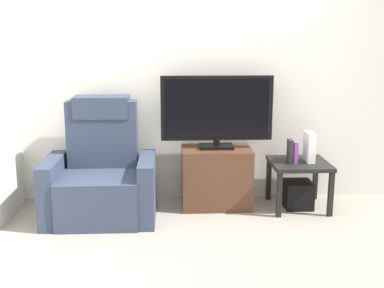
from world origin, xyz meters
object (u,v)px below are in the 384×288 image
at_px(side_table, 299,169).
at_px(subwoofer_box, 298,194).
at_px(recliner_armchair, 101,177).
at_px(book_leftmost, 290,151).
at_px(television, 217,110).
at_px(game_console, 309,147).
at_px(tv_stand, 216,177).
at_px(book_middle, 295,152).

distance_m(side_table, subwoofer_box, 0.25).
bearing_deg(recliner_armchair, side_table, -3.98).
height_order(subwoofer_box, book_leftmost, book_leftmost).
height_order(recliner_armchair, subwoofer_box, recliner_armchair).
relative_size(television, book_leftmost, 4.82).
bearing_deg(game_console, side_table, -173.66).
distance_m(subwoofer_box, book_leftmost, 0.45).
relative_size(television, side_table, 1.95).
height_order(subwoofer_box, game_console, game_console).
distance_m(television, side_table, 0.97).
bearing_deg(tv_stand, game_console, -5.03).
bearing_deg(television, side_table, -7.70).
relative_size(tv_stand, book_leftmost, 3.02).
xyz_separation_m(television, book_middle, (0.73, -0.13, -0.38)).
relative_size(recliner_armchair, book_leftmost, 4.95).
bearing_deg(book_leftmost, game_console, 8.97).
bearing_deg(game_console, tv_stand, 174.97).
xyz_separation_m(book_leftmost, book_middle, (0.05, 0.00, -0.01)).
bearing_deg(television, subwoofer_box, -7.70).
bearing_deg(subwoofer_box, tv_stand, 173.67).
distance_m(recliner_armchair, side_table, 1.86).
bearing_deg(tv_stand, book_middle, -8.34).
relative_size(book_middle, game_console, 0.71).
height_order(book_leftmost, book_middle, book_leftmost).
bearing_deg(book_middle, game_console, 11.75).
distance_m(tv_stand, television, 0.65).
distance_m(tv_stand, game_console, 0.93).
distance_m(television, book_leftmost, 0.79).
relative_size(subwoofer_box, book_leftmost, 1.19).
distance_m(side_table, book_middle, 0.18).
bearing_deg(television, book_middle, -9.79).
bearing_deg(television, tv_stand, -90.00).
bearing_deg(book_leftmost, television, 169.57).
relative_size(tv_stand, game_console, 2.33).
bearing_deg(recliner_armchair, game_console, -3.86).
height_order(tv_stand, book_middle, book_middle).
distance_m(television, game_console, 0.94).
xyz_separation_m(recliner_armchair, book_middle, (1.80, 0.10, 0.18)).
bearing_deg(side_table, game_console, 6.34).
height_order(television, book_middle, television).
height_order(television, subwoofer_box, television).
bearing_deg(tv_stand, recliner_armchair, -168.89).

